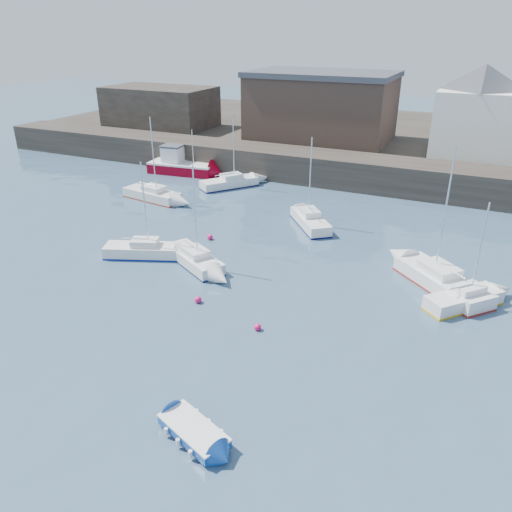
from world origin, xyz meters
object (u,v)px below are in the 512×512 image
at_px(sailboat_e, 152,194).
at_px(buoy_far, 210,239).
at_px(sailboat_b, 194,258).
at_px(sailboat_d, 441,280).
at_px(blue_dinghy, 194,432).
at_px(buoy_mid, 258,330).
at_px(buoy_near, 198,303).
at_px(sailboat_a, 142,250).
at_px(sailboat_c, 464,299).
at_px(sailboat_f, 310,220).
at_px(sailboat_h, 229,182).
at_px(fishing_boat, 180,165).

relative_size(sailboat_e, buoy_far, 17.71).
height_order(sailboat_b, sailboat_d, sailboat_d).
relative_size(blue_dinghy, buoy_mid, 8.63).
bearing_deg(buoy_near, buoy_mid, -14.87).
distance_m(sailboat_a, sailboat_d, 20.44).
height_order(sailboat_c, sailboat_f, sailboat_f).
xyz_separation_m(sailboat_b, sailboat_c, (17.43, 1.84, 0.02)).
bearing_deg(sailboat_c, blue_dinghy, -119.96).
relative_size(blue_dinghy, buoy_far, 7.89).
bearing_deg(buoy_near, sailboat_e, 133.08).
bearing_deg(sailboat_h, sailboat_a, -82.97).
bearing_deg(sailboat_c, sailboat_b, -173.98).
distance_m(sailboat_a, buoy_mid, 12.66).
bearing_deg(fishing_boat, sailboat_b, -55.00).
xyz_separation_m(sailboat_a, sailboat_f, (8.99, 10.69, 0.02)).
distance_m(sailboat_b, sailboat_e, 15.28).
height_order(sailboat_a, buoy_mid, sailboat_a).
bearing_deg(buoy_near, sailboat_f, 82.43).
bearing_deg(sailboat_a, sailboat_h, 97.03).
distance_m(sailboat_a, sailboat_b, 4.12).
distance_m(sailboat_e, sailboat_f, 15.95).
xyz_separation_m(sailboat_b, buoy_far, (-1.23, 4.34, -0.47)).
bearing_deg(sailboat_a, sailboat_f, 49.94).
distance_m(sailboat_b, buoy_mid, 9.32).
height_order(blue_dinghy, sailboat_f, sailboat_f).
xyz_separation_m(sailboat_e, buoy_near, (13.99, -14.96, -0.51)).
relative_size(sailboat_e, sailboat_f, 1.08).
relative_size(sailboat_e, sailboat_h, 1.02).
height_order(sailboat_d, buoy_far, sailboat_d).
relative_size(sailboat_c, sailboat_d, 0.72).
bearing_deg(sailboat_f, sailboat_c, -33.98).
relative_size(sailboat_d, sailboat_f, 1.22).
xyz_separation_m(sailboat_d, sailboat_e, (-27.00, 6.90, -0.03)).
bearing_deg(sailboat_c, buoy_far, 172.35).
relative_size(blue_dinghy, sailboat_h, 0.45).
bearing_deg(sailboat_e, sailboat_a, -57.54).
height_order(sailboat_d, sailboat_h, sailboat_d).
distance_m(buoy_near, buoy_far, 9.70).
bearing_deg(sailboat_f, blue_dinghy, -81.74).
relative_size(blue_dinghy, buoy_near, 8.06).
xyz_separation_m(sailboat_b, sailboat_h, (-6.27, 17.19, 0.03)).
relative_size(sailboat_d, buoy_near, 20.56).
xyz_separation_m(fishing_boat, sailboat_a, (9.65, -20.03, -0.47)).
bearing_deg(sailboat_e, blue_dinghy, -51.43).
xyz_separation_m(sailboat_b, buoy_near, (2.93, -4.42, -0.47)).
bearing_deg(sailboat_d, sailboat_f, 148.96).
bearing_deg(sailboat_e, sailboat_d, -14.35).
distance_m(sailboat_c, sailboat_f, 15.12).
height_order(sailboat_b, sailboat_f, sailboat_f).
relative_size(sailboat_a, sailboat_b, 0.97).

